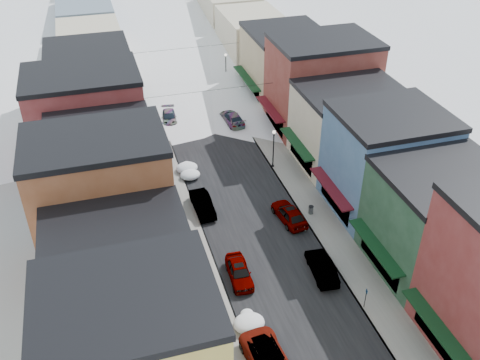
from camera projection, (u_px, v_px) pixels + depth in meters
road at (179, 76)px, 82.98m from camera, size 10.00×160.00×0.01m
sidewalk_left at (136, 80)px, 81.39m from camera, size 3.20×160.00×0.15m
sidewalk_right at (220, 71)px, 84.49m from camera, size 3.20×160.00×0.15m
curb_left at (147, 79)px, 81.75m from camera, size 0.10×160.00×0.15m
curb_right at (211, 72)px, 84.12m from camera, size 0.10×160.00×0.15m
bldg_l_cream at (122, 279)px, 39.36m from camera, size 11.30×8.20×9.50m
bldg_l_brick_near at (104, 202)px, 44.79m from camera, size 12.30×8.20×12.50m
bldg_l_grayblue at (105, 167)px, 52.66m from camera, size 11.30×9.20×9.00m
bldg_l_brick_far at (88, 119)px, 59.04m from camera, size 13.30×9.20×11.00m
bldg_l_tan at (92, 86)px, 67.53m from camera, size 11.30×11.20×10.00m
bldg_r_green at (438, 220)px, 45.15m from camera, size 11.30×9.20×9.50m
bldg_r_blue at (385, 161)px, 52.05m from camera, size 11.30×9.20×10.50m
bldg_r_cream at (348, 126)px, 59.76m from camera, size 12.30×9.20×9.00m
bldg_r_brick_far at (321, 84)px, 66.36m from camera, size 13.30×9.20×11.50m
bldg_r_tan at (285, 63)px, 74.66m from camera, size 11.30×11.20×9.50m
distant_blocks at (154, 9)px, 99.10m from camera, size 34.00×55.00×8.00m
overhead_cables at (194, 68)px, 69.56m from camera, size 16.40×15.04×0.04m
car_silver_sedan at (239, 272)px, 45.67m from camera, size 2.03×4.62×1.55m
car_dark_hatch at (203, 204)px, 53.74m from camera, size 1.88×4.90×1.59m
car_silver_wagon at (169, 117)px, 69.89m from camera, size 2.53×5.02×1.40m
car_green_sedan at (322, 267)px, 46.11m from camera, size 2.06×4.91×1.58m
car_gray_suv at (289, 213)px, 52.38m from camera, size 2.61×5.14×1.68m
car_black_sedan at (232, 118)px, 69.50m from camera, size 2.64×5.43×1.52m
car_lane_silver at (172, 88)px, 77.34m from camera, size 2.33×4.76×1.56m
car_lane_white at (175, 57)px, 87.80m from camera, size 2.71×5.09×1.36m
parking_sign at (366, 297)px, 42.49m from camera, size 0.06×0.28×2.04m
trash_can at (311, 210)px, 53.31m from camera, size 0.51×0.51×0.86m
streetlamp_near at (274, 144)px, 59.28m from camera, size 0.38×0.38×4.62m
streetlamp_far at (226, 65)px, 78.75m from camera, size 0.38×0.38×4.62m
snow_pile_near at (249, 322)px, 41.38m from camera, size 2.47×2.72×1.05m
snow_pile_mid at (190, 174)px, 58.93m from camera, size 2.20×2.55×0.93m
snow_pile_far at (187, 167)px, 60.05m from camera, size 2.42×2.69×1.02m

